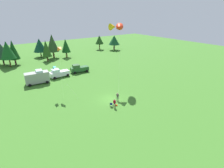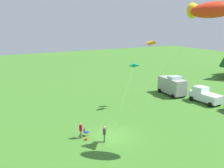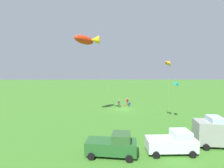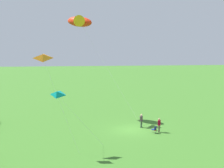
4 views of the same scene
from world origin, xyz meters
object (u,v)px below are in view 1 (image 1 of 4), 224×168
(person_kite_flyer, at_px, (118,96))
(kite_delta_orange, at_px, (58,48))
(kite_delta_teal, at_px, (53,67))
(backpack_on_grass, at_px, (116,105))
(person_spectator, at_px, (115,103))
(van_motorhome_grey, at_px, (37,77))
(folding_chair, at_px, (111,104))
(truck_green_flatbed, at_px, (79,69))
(kite_large_fish, at_px, (118,27))
(truck_white_pickup, at_px, (59,73))

(person_kite_flyer, bearing_deg, kite_delta_orange, 67.25)
(kite_delta_orange, bearing_deg, person_kite_flyer, -57.09)
(kite_delta_teal, bearing_deg, backpack_on_grass, -55.65)
(person_spectator, bearing_deg, van_motorhome_grey, 52.82)
(folding_chair, height_order, truck_green_flatbed, truck_green_flatbed)
(van_motorhome_grey, xyz_separation_m, kite_delta_orange, (3.32, -7.50, 7.74))
(van_motorhome_grey, bearing_deg, kite_large_fish, -28.01)
(folding_chair, relative_size, kite_large_fish, 0.06)
(kite_large_fish, relative_size, kite_delta_orange, 1.43)
(van_motorhome_grey, relative_size, kite_delta_teal, 0.86)
(kite_large_fish, relative_size, kite_delta_teal, 2.17)
(person_spectator, xyz_separation_m, kite_delta_teal, (-6.83, 11.26, 5.10))
(person_spectator, height_order, backpack_on_grass, person_spectator)
(person_kite_flyer, height_order, kite_delta_orange, kite_delta_orange)
(kite_delta_teal, bearing_deg, kite_delta_orange, 37.49)
(van_motorhome_grey, distance_m, kite_delta_orange, 11.28)
(van_motorhome_grey, bearing_deg, person_kite_flyer, -54.69)
(truck_green_flatbed, xyz_separation_m, kite_large_fish, (4.13, -12.78, 12.13))
(folding_chair, distance_m, truck_green_flatbed, 21.86)
(person_kite_flyer, distance_m, van_motorhome_grey, 21.12)
(truck_white_pickup, xyz_separation_m, truck_green_flatbed, (6.14, 0.54, 0.00))
(truck_white_pickup, xyz_separation_m, kite_delta_orange, (-2.49, -8.93, 8.28))
(truck_green_flatbed, relative_size, kite_delta_orange, 0.53)
(truck_green_flatbed, distance_m, kite_large_fish, 18.10)
(person_kite_flyer, xyz_separation_m, kite_delta_orange, (-7.04, 10.88, 8.36))
(truck_white_pickup, xyz_separation_m, kite_large_fish, (10.26, -12.24, 12.13))
(truck_green_flatbed, relative_size, kite_delta_teal, 0.80)
(kite_delta_teal, bearing_deg, kite_large_fish, -7.45)
(backpack_on_grass, height_order, truck_green_flatbed, truck_green_flatbed)
(kite_large_fish, bearing_deg, truck_green_flatbed, 107.90)
(backpack_on_grass, height_order, van_motorhome_grey, van_motorhome_grey)
(person_spectator, bearing_deg, kite_large_fish, -9.25)
(backpack_on_grass, bearing_deg, van_motorhome_grey, 114.35)
(kite_delta_orange, relative_size, kite_delta_teal, 1.51)
(truck_green_flatbed, distance_m, kite_delta_teal, 15.89)
(person_kite_flyer, distance_m, folding_chair, 2.65)
(folding_chair, bearing_deg, person_spectator, -114.83)
(truck_green_flatbed, distance_m, kite_delta_orange, 15.26)
(truck_white_pickup, relative_size, truck_green_flatbed, 0.97)
(folding_chair, height_order, kite_delta_teal, kite_delta_teal)
(van_motorhome_grey, distance_m, truck_green_flatbed, 12.12)
(van_motorhome_grey, bearing_deg, truck_white_pickup, 19.74)
(backpack_on_grass, bearing_deg, person_spectator, -155.91)
(folding_chair, distance_m, kite_large_fish, 17.41)
(backpack_on_grass, relative_size, truck_green_flatbed, 0.06)
(folding_chair, relative_size, van_motorhome_grey, 0.15)
(person_spectator, height_order, truck_green_flatbed, truck_green_flatbed)
(truck_white_pickup, bearing_deg, truck_green_flatbed, -176.15)
(backpack_on_grass, height_order, kite_large_fish, kite_large_fish)
(truck_white_pickup, bearing_deg, person_kite_flyer, 101.77)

